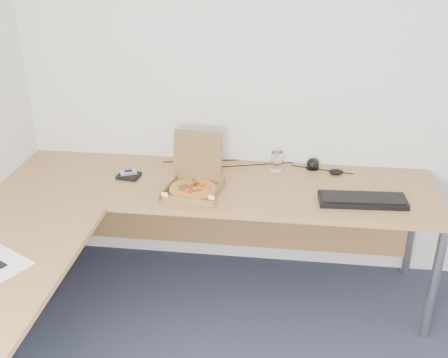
# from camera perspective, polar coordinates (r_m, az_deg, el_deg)

# --- Properties ---
(room_shell) EXTENTS (3.50, 3.50, 2.50)m
(room_shell) POSITION_cam_1_polar(r_m,az_deg,el_deg) (1.58, 10.57, -6.98)
(room_shell) COLOR silver
(room_shell) RESTS_ON ground
(desk) EXTENTS (2.50, 2.20, 0.73)m
(desk) POSITION_cam_1_polar(r_m,az_deg,el_deg) (2.78, -8.48, -4.53)
(desk) COLOR #AB7744
(desk) RESTS_ON ground
(pizza_box) EXTENTS (0.29, 0.34, 0.30)m
(pizza_box) POSITION_cam_1_polar(r_m,az_deg,el_deg) (2.98, -3.31, -0.71)
(pizza_box) COLOR olive
(pizza_box) RESTS_ON desk
(drinking_glass) EXTENTS (0.07, 0.07, 0.12)m
(drinking_glass) POSITION_cam_1_polar(r_m,az_deg,el_deg) (3.23, 5.65, 1.87)
(drinking_glass) COLOR silver
(drinking_glass) RESTS_ON desk
(keyboard) EXTENTS (0.47, 0.19, 0.03)m
(keyboard) POSITION_cam_1_polar(r_m,az_deg,el_deg) (2.96, 14.57, -2.21)
(keyboard) COLOR black
(keyboard) RESTS_ON desk
(mouse) EXTENTS (0.09, 0.07, 0.03)m
(mouse) POSITION_cam_1_polar(r_m,az_deg,el_deg) (3.25, 11.89, 0.76)
(mouse) COLOR black
(mouse) RESTS_ON desk
(wallet) EXTENTS (0.14, 0.12, 0.02)m
(wallet) POSITION_cam_1_polar(r_m,az_deg,el_deg) (3.20, -10.14, 0.35)
(wallet) COLOR black
(wallet) RESTS_ON desk
(phone) EXTENTS (0.10, 0.08, 0.02)m
(phone) POSITION_cam_1_polar(r_m,az_deg,el_deg) (3.19, -10.18, 0.71)
(phone) COLOR #B2B5BA
(phone) RESTS_ON wallet
(dome_speaker) EXTENTS (0.08, 0.08, 0.07)m
(dome_speaker) POSITION_cam_1_polar(r_m,az_deg,el_deg) (3.29, 9.48, 1.69)
(dome_speaker) COLOR black
(dome_speaker) RESTS_ON desk
(cable_bundle) EXTENTS (0.57, 0.12, 0.01)m
(cable_bundle) POSITION_cam_1_polar(r_m,az_deg,el_deg) (3.31, 3.10, 1.52)
(cable_bundle) COLOR black
(cable_bundle) RESTS_ON desk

